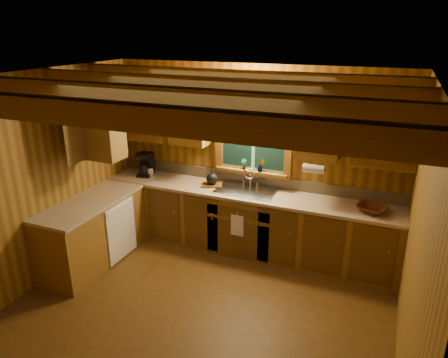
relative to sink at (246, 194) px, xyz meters
name	(u,v)px	position (x,y,z in m)	size (l,w,h in m)	color
room	(194,208)	(0.00, -1.60, 0.44)	(4.20, 4.20, 4.20)	#513613
ceiling_beams	(191,91)	(0.00, -1.60, 1.63)	(4.20, 2.54, 0.18)	brown
base_cabinets	(205,225)	(-0.49, -0.32, -0.43)	(4.20, 2.22, 0.86)	brown
countertop	(205,195)	(-0.48, -0.31, 0.02)	(4.20, 2.24, 0.04)	tan
backsplash	(253,179)	(0.00, 0.28, 0.12)	(4.20, 0.02, 0.16)	tan
dishwasher_panel	(121,231)	(-1.47, -0.92, -0.43)	(0.02, 0.60, 0.80)	white
upper_cabinets	(203,124)	(-0.56, -0.18, 0.98)	(4.19, 1.77, 0.78)	brown
window	(253,143)	(0.00, 0.26, 0.67)	(1.12, 0.08, 1.00)	brown
window_sill	(252,171)	(0.00, 0.22, 0.26)	(1.06, 0.14, 0.04)	brown
wall_sconce	(251,98)	(0.00, 0.14, 1.31)	(0.45, 0.21, 0.17)	black
paper_towel_roll	(314,169)	(0.92, -0.07, 0.51)	(0.11, 0.11, 0.27)	white
dish_towel	(237,226)	(0.00, -0.34, -0.34)	(0.18, 0.01, 0.30)	white
sink	(246,194)	(0.00, 0.00, 0.00)	(0.82, 0.48, 0.43)	silver
coffee_maker	(146,164)	(-1.65, 0.04, 0.22)	(0.20, 0.26, 0.36)	black
utensil_crock	(150,171)	(-1.56, 0.02, 0.12)	(0.11, 0.11, 0.31)	silver
cutting_board	(212,185)	(-0.52, 0.00, 0.06)	(0.29, 0.21, 0.03)	#563812
teakettle	(212,179)	(-0.52, 0.00, 0.15)	(0.17, 0.17, 0.21)	black
wicker_basket	(372,209)	(1.67, -0.06, 0.09)	(0.36, 0.36, 0.09)	#48230C
potted_plant_left	(244,164)	(-0.11, 0.20, 0.36)	(0.08, 0.06, 0.16)	#563812
potted_plant_right	(261,165)	(0.14, 0.19, 0.38)	(0.11, 0.09, 0.19)	#563812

